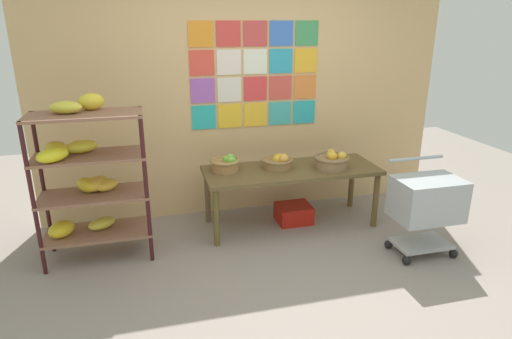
{
  "coord_description": "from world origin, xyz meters",
  "views": [
    {
      "loc": [
        -1.09,
        -2.86,
        2.06
      ],
      "look_at": [
        -0.15,
        0.76,
        0.79
      ],
      "focal_mm": 30.7,
      "sensor_mm": 36.0,
      "label": 1
    }
  ],
  "objects_px": {
    "shopping_cart": "(427,202)",
    "produce_crate_under_table": "(294,213)",
    "banana_shelf_unit": "(86,173)",
    "fruit_basket_centre": "(332,160)",
    "fruit_basket_left": "(278,161)",
    "fruit_basket_back_right": "(226,163)",
    "display_table": "(291,175)"
  },
  "relations": [
    {
      "from": "shopping_cart",
      "to": "produce_crate_under_table",
      "type": "bearing_deg",
      "value": 126.15
    },
    {
      "from": "banana_shelf_unit",
      "to": "fruit_basket_centre",
      "type": "height_order",
      "value": "banana_shelf_unit"
    },
    {
      "from": "banana_shelf_unit",
      "to": "shopping_cart",
      "type": "bearing_deg",
      "value": -13.68
    },
    {
      "from": "fruit_basket_left",
      "to": "banana_shelf_unit",
      "type": "bearing_deg",
      "value": -172.62
    },
    {
      "from": "fruit_basket_centre",
      "to": "fruit_basket_back_right",
      "type": "height_order",
      "value": "fruit_basket_centre"
    },
    {
      "from": "fruit_basket_centre",
      "to": "banana_shelf_unit",
      "type": "bearing_deg",
      "value": -177.85
    },
    {
      "from": "fruit_basket_left",
      "to": "produce_crate_under_table",
      "type": "distance_m",
      "value": 0.63
    },
    {
      "from": "display_table",
      "to": "fruit_basket_left",
      "type": "distance_m",
      "value": 0.19
    },
    {
      "from": "fruit_basket_centre",
      "to": "fruit_basket_back_right",
      "type": "relative_size",
      "value": 1.22
    },
    {
      "from": "banana_shelf_unit",
      "to": "fruit_basket_left",
      "type": "height_order",
      "value": "banana_shelf_unit"
    },
    {
      "from": "fruit_basket_centre",
      "to": "fruit_basket_left",
      "type": "relative_size",
      "value": 1.14
    },
    {
      "from": "fruit_basket_back_right",
      "to": "banana_shelf_unit",
      "type": "bearing_deg",
      "value": -167.79
    },
    {
      "from": "shopping_cart",
      "to": "fruit_basket_left",
      "type": "bearing_deg",
      "value": 131.01
    },
    {
      "from": "banana_shelf_unit",
      "to": "fruit_basket_left",
      "type": "distance_m",
      "value": 1.85
    },
    {
      "from": "fruit_basket_left",
      "to": "fruit_basket_centre",
      "type": "bearing_deg",
      "value": -15.62
    },
    {
      "from": "fruit_basket_centre",
      "to": "produce_crate_under_table",
      "type": "xyz_separation_m",
      "value": [
        -0.35,
        0.14,
        -0.61
      ]
    },
    {
      "from": "shopping_cart",
      "to": "fruit_basket_centre",
      "type": "bearing_deg",
      "value": 117.41
    },
    {
      "from": "fruit_basket_centre",
      "to": "produce_crate_under_table",
      "type": "distance_m",
      "value": 0.72
    },
    {
      "from": "display_table",
      "to": "fruit_basket_centre",
      "type": "relative_size",
      "value": 4.92
    },
    {
      "from": "fruit_basket_left",
      "to": "produce_crate_under_table",
      "type": "relative_size",
      "value": 0.89
    },
    {
      "from": "banana_shelf_unit",
      "to": "produce_crate_under_table",
      "type": "bearing_deg",
      "value": 6.46
    },
    {
      "from": "banana_shelf_unit",
      "to": "fruit_basket_left",
      "type": "bearing_deg",
      "value": 7.38
    },
    {
      "from": "produce_crate_under_table",
      "to": "shopping_cart",
      "type": "height_order",
      "value": "shopping_cart"
    },
    {
      "from": "shopping_cart",
      "to": "display_table",
      "type": "bearing_deg",
      "value": 129.24
    },
    {
      "from": "fruit_basket_back_right",
      "to": "shopping_cart",
      "type": "relative_size",
      "value": 0.34
    },
    {
      "from": "display_table",
      "to": "fruit_basket_back_right",
      "type": "bearing_deg",
      "value": 171.65
    },
    {
      "from": "banana_shelf_unit",
      "to": "fruit_basket_back_right",
      "type": "bearing_deg",
      "value": 12.21
    },
    {
      "from": "banana_shelf_unit",
      "to": "shopping_cart",
      "type": "relative_size",
      "value": 1.7
    },
    {
      "from": "banana_shelf_unit",
      "to": "fruit_basket_back_right",
      "type": "height_order",
      "value": "banana_shelf_unit"
    },
    {
      "from": "display_table",
      "to": "fruit_basket_centre",
      "type": "distance_m",
      "value": 0.44
    },
    {
      "from": "fruit_basket_centre",
      "to": "shopping_cart",
      "type": "xyz_separation_m",
      "value": [
        0.58,
        -0.8,
        -0.19
      ]
    },
    {
      "from": "display_table",
      "to": "fruit_basket_back_right",
      "type": "xyz_separation_m",
      "value": [
        -0.66,
        0.1,
        0.15
      ]
    }
  ]
}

